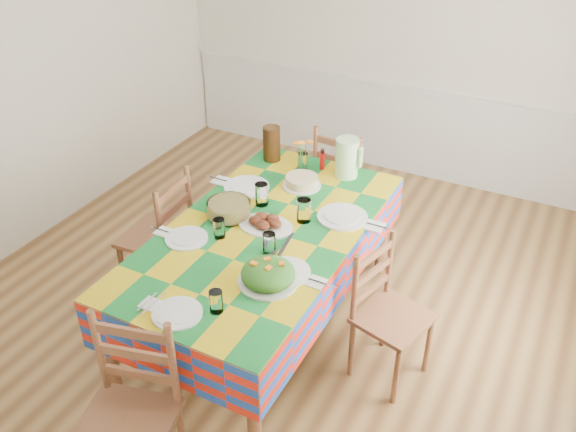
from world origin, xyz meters
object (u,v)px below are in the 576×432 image
at_px(dining_table, 264,242).
at_px(chair_far, 343,183).
at_px(chair_right, 388,315).
at_px(green_pitcher, 347,158).
at_px(tea_pitcher, 272,144).
at_px(meat_platter, 265,223).
at_px(chair_left, 161,237).
at_px(chair_near, 130,417).

bearing_deg(dining_table, chair_far, 90.17).
distance_m(dining_table, chair_right, 0.92).
height_order(green_pitcher, tea_pitcher, green_pitcher).
bearing_deg(tea_pitcher, chair_right, -34.19).
relative_size(tea_pitcher, chair_far, 0.27).
bearing_deg(chair_far, meat_platter, 95.00).
xyz_separation_m(dining_table, chair_far, (-0.00, 1.38, -0.24)).
relative_size(meat_platter, green_pitcher, 1.26).
relative_size(dining_table, chair_far, 2.12).
height_order(meat_platter, chair_left, chair_left).
xyz_separation_m(meat_platter, chair_far, (-0.00, 1.34, -0.37)).
height_order(green_pitcher, chair_right, green_pitcher).
relative_size(green_pitcher, chair_far, 0.29).
distance_m(chair_near, chair_right, 1.65).
height_order(meat_platter, chair_far, chair_far).
height_order(meat_platter, green_pitcher, green_pitcher).
bearing_deg(green_pitcher, dining_table, -101.77).
height_order(meat_platter, chair_right, chair_right).
height_order(meat_platter, chair_near, chair_near).
bearing_deg(chair_near, chair_far, 76.04).
relative_size(dining_table, tea_pitcher, 7.99).
bearing_deg(chair_left, tea_pitcher, 148.69).
xyz_separation_m(dining_table, green_pitcher, (0.19, 0.92, 0.24)).
bearing_deg(green_pitcher, meat_platter, -102.46).
height_order(chair_left, chair_right, chair_left).
relative_size(green_pitcher, chair_near, 0.28).
height_order(chair_near, chair_far, chair_near).
bearing_deg(chair_right, tea_pitcher, 71.25).
xyz_separation_m(green_pitcher, tea_pitcher, (-0.62, -0.02, -0.01)).
xyz_separation_m(meat_platter, chair_right, (0.88, -0.03, -0.41)).
distance_m(green_pitcher, chair_far, 0.70).
height_order(green_pitcher, chair_left, green_pitcher).
relative_size(meat_platter, chair_left, 0.36).
bearing_deg(tea_pitcher, chair_far, 48.75).
bearing_deg(dining_table, meat_platter, 95.06).
bearing_deg(chair_near, chair_right, 43.58).
bearing_deg(meat_platter, chair_near, -90.34).
relative_size(chair_far, chair_right, 1.08).
bearing_deg(green_pitcher, chair_right, -52.99).
bearing_deg(chair_left, chair_right, 85.51).
distance_m(green_pitcher, chair_left, 1.48).
xyz_separation_m(chair_near, chair_left, (-0.86, 1.38, -0.01)).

